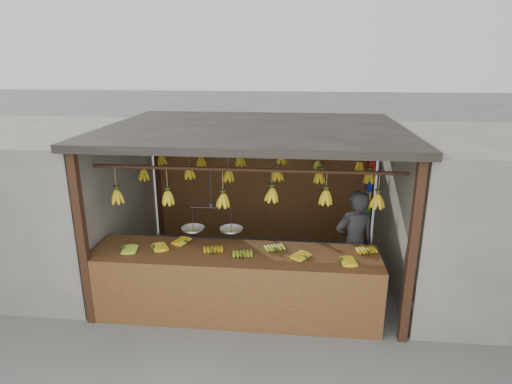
# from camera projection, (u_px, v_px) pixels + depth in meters

# --- Properties ---
(ground) EXTENTS (80.00, 80.00, 0.00)m
(ground) POSITION_uv_depth(u_px,v_px,m) (254.00, 274.00, 6.92)
(ground) COLOR #5B5B57
(stall) EXTENTS (4.30, 3.30, 2.40)m
(stall) POSITION_uv_depth(u_px,v_px,m) (256.00, 150.00, 6.64)
(stall) COLOR black
(stall) RESTS_ON ground
(neighbor_left) EXTENTS (3.00, 3.00, 2.30)m
(neighbor_left) POSITION_uv_depth(u_px,v_px,m) (33.00, 200.00, 6.92)
(neighbor_left) COLOR slate
(neighbor_left) RESTS_ON ground
(neighbor_right) EXTENTS (3.00, 3.00, 2.30)m
(neighbor_right) POSITION_uv_depth(u_px,v_px,m) (499.00, 215.00, 6.23)
(neighbor_right) COLOR slate
(neighbor_right) RESTS_ON ground
(counter) EXTENTS (3.79, 0.86, 0.96)m
(counter) POSITION_uv_depth(u_px,v_px,m) (234.00, 270.00, 5.54)
(counter) COLOR #57351A
(counter) RESTS_ON ground
(hanging_bananas) EXTENTS (3.61, 2.24, 0.39)m
(hanging_bananas) POSITION_uv_depth(u_px,v_px,m) (253.00, 177.00, 6.44)
(hanging_bananas) COLOR gold
(hanging_bananas) RESTS_ON ground
(balance_scale) EXTENTS (0.81, 0.33, 0.83)m
(balance_scale) POSITION_uv_depth(u_px,v_px,m) (212.00, 226.00, 5.65)
(balance_scale) COLOR black
(balance_scale) RESTS_ON ground
(vendor) EXTENTS (0.67, 0.53, 1.59)m
(vendor) POSITION_uv_depth(u_px,v_px,m) (354.00, 244.00, 6.13)
(vendor) COLOR #262628
(vendor) RESTS_ON ground
(bag_bundles) EXTENTS (0.08, 0.26, 1.19)m
(bag_bundles) POSITION_uv_depth(u_px,v_px,m) (369.00, 192.00, 7.71)
(bag_bundles) COLOR red
(bag_bundles) RESTS_ON ground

